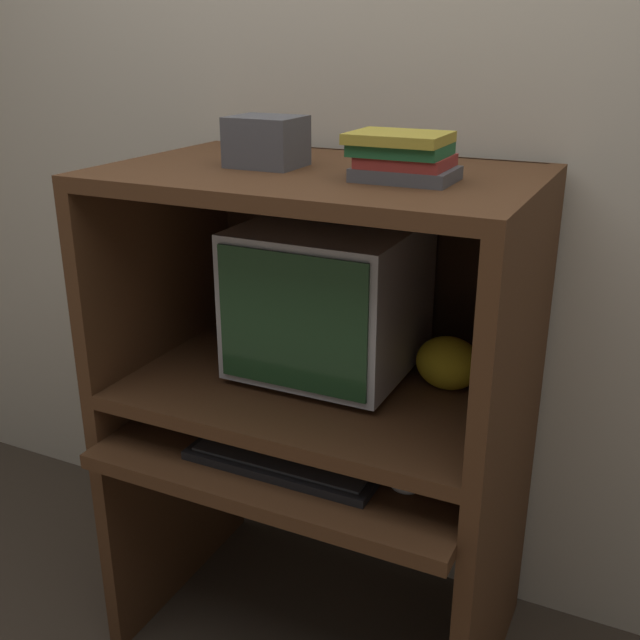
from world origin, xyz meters
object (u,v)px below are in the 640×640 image
book_stack (403,157)px  storage_box (267,142)px  snack_bag (448,363)px  keyboard (285,460)px  crt_monitor (330,297)px  mouse (405,487)px

book_stack → storage_box: storage_box is taller
snack_bag → book_stack: book_stack is taller
keyboard → snack_bag: bearing=46.4°
keyboard → book_stack: size_ratio=2.15×
crt_monitor → mouse: size_ratio=6.66×
snack_bag → storage_box: size_ratio=0.99×
snack_bag → storage_box: (-0.43, -0.11, 0.52)m
mouse → book_stack: size_ratio=0.29×
crt_monitor → snack_bag: crt_monitor is taller
storage_box → mouse: bearing=-22.9°
book_stack → storage_box: size_ratio=1.34×
mouse → snack_bag: 0.34m
storage_box → snack_bag: bearing=14.0°
crt_monitor → storage_box: bearing=-147.5°
mouse → snack_bag: size_ratio=0.40×
crt_monitor → keyboard: size_ratio=0.91×
book_stack → crt_monitor: bearing=151.9°
keyboard → mouse: size_ratio=7.32×
crt_monitor → mouse: (0.30, -0.26, -0.31)m
crt_monitor → snack_bag: size_ratio=2.63×
crt_monitor → snack_bag: (0.31, 0.03, -0.13)m
crt_monitor → book_stack: book_stack is taller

